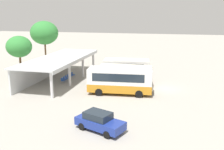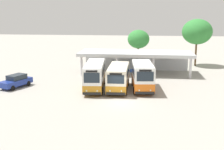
{
  "view_description": "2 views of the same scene",
  "coord_description": "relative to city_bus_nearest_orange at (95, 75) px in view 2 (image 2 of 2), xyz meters",
  "views": [
    {
      "loc": [
        -32.91,
        -1.11,
        9.75
      ],
      "look_at": [
        -0.2,
        6.73,
        1.49
      ],
      "focal_mm": 40.77,
      "sensor_mm": 36.0,
      "label": 1
    },
    {
      "loc": [
        2.26,
        -28.71,
        9.3
      ],
      "look_at": [
        -1.81,
        7.28,
        1.31
      ],
      "focal_mm": 45.33,
      "sensor_mm": 36.0,
      "label": 2
    }
  ],
  "objects": [
    {
      "name": "ground_plane",
      "position": [
        3.69,
        -4.9,
        -1.81
      ],
      "size": [
        180.0,
        180.0,
        0.0
      ],
      "primitive_type": "plane",
      "color": "#A39E93"
    },
    {
      "name": "city_bus_nearest_orange",
      "position": [
        0.0,
        0.0,
        0.0
      ],
      "size": [
        2.81,
        7.99,
        3.28
      ],
      "color": "black",
      "rests_on": "ground"
    },
    {
      "name": "city_bus_second_in_row",
      "position": [
        2.94,
        -0.08,
        -0.15
      ],
      "size": [
        2.45,
        7.19,
        2.99
      ],
      "color": "black",
      "rests_on": "ground"
    },
    {
      "name": "city_bus_middle_cream",
      "position": [
        5.88,
        0.27,
        0.02
      ],
      "size": [
        2.9,
        6.75,
        3.32
      ],
      "color": "black",
      "rests_on": "ground"
    },
    {
      "name": "parked_car_flank",
      "position": [
        -10.1,
        -0.34,
        -0.99
      ],
      "size": [
        3.21,
        4.63,
        1.62
      ],
      "color": "black",
      "rests_on": "ground"
    },
    {
      "name": "terminal_canopy",
      "position": [
        4.7,
        10.64,
        0.87
      ],
      "size": [
        17.33,
        6.17,
        3.4
      ],
      "color": "silver",
      "rests_on": "ground"
    },
    {
      "name": "waiting_chair_end_by_column",
      "position": [
        2.71,
        8.8,
        -1.29
      ],
      "size": [
        0.44,
        0.44,
        0.86
      ],
      "color": "slate",
      "rests_on": "ground"
    },
    {
      "name": "waiting_chair_second_from_end",
      "position": [
        3.44,
        8.84,
        -1.29
      ],
      "size": [
        0.44,
        0.44,
        0.86
      ],
      "color": "slate",
      "rests_on": "ground"
    },
    {
      "name": "waiting_chair_middle_seat",
      "position": [
        4.16,
        8.82,
        -1.29
      ],
      "size": [
        0.44,
        0.44,
        0.86
      ],
      "color": "slate",
      "rests_on": "ground"
    },
    {
      "name": "waiting_chair_fourth_seat",
      "position": [
        4.89,
        8.8,
        -1.29
      ],
      "size": [
        0.44,
        0.44,
        0.86
      ],
      "color": "slate",
      "rests_on": "ground"
    },
    {
      "name": "waiting_chair_fifth_seat",
      "position": [
        5.62,
        8.79,
        -1.29
      ],
      "size": [
        0.44,
        0.44,
        0.86
      ],
      "color": "slate",
      "rests_on": "ground"
    },
    {
      "name": "waiting_chair_far_end_seat",
      "position": [
        6.35,
        8.75,
        -1.29
      ],
      "size": [
        0.44,
        0.44,
        0.86
      ],
      "color": "slate",
      "rests_on": "ground"
    },
    {
      "name": "roadside_tree_behind_canopy",
      "position": [
        4.97,
        16.74,
        2.9
      ],
      "size": [
        3.85,
        3.85,
        6.38
      ],
      "color": "brown",
      "rests_on": "ground"
    },
    {
      "name": "roadside_tree_east_of_canopy",
      "position": [
        15.2,
        17.87,
        4.21
      ],
      "size": [
        5.23,
        5.23,
        8.27
      ],
      "color": "brown",
      "rests_on": "ground"
    }
  ]
}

